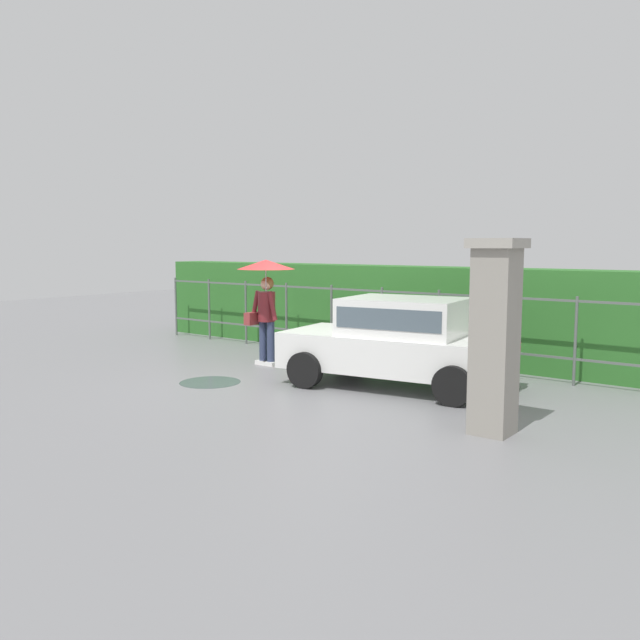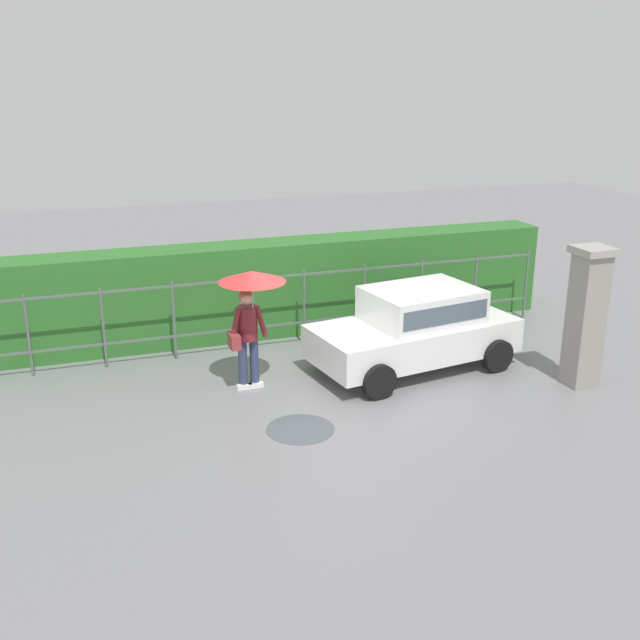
{
  "view_description": "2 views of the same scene",
  "coord_description": "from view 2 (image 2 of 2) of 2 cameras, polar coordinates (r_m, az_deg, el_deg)",
  "views": [
    {
      "loc": [
        7.31,
        -8.65,
        2.34
      ],
      "look_at": [
        0.26,
        0.45,
        1.01
      ],
      "focal_mm": 36.63,
      "sensor_mm": 36.0,
      "label": 1
    },
    {
      "loc": [
        -3.94,
        -10.74,
        5.09
      ],
      "look_at": [
        0.06,
        0.75,
        1.04
      ],
      "focal_mm": 41.6,
      "sensor_mm": 36.0,
      "label": 2
    }
  ],
  "objects": [
    {
      "name": "ground_plane",
      "position": [
        12.52,
        0.87,
        -5.58
      ],
      "size": [
        40.0,
        40.0,
        0.0
      ],
      "primitive_type": "plane",
      "color": "slate"
    },
    {
      "name": "hedge_row",
      "position": [
        15.07,
        -4.56,
        2.4
      ],
      "size": [
        12.38,
        0.9,
        1.9
      ],
      "primitive_type": "cube",
      "color": "#2D6B28",
      "rests_on": "ground"
    },
    {
      "name": "pedestrian",
      "position": [
        12.21,
        -5.43,
        1.55
      ],
      "size": [
        1.11,
        1.11,
        2.06
      ],
      "rotation": [
        0.0,
        0.0,
        -1.56
      ],
      "color": "#2D3856",
      "rests_on": "ground"
    },
    {
      "name": "gate_pillar",
      "position": [
        13.18,
        19.77,
        0.31
      ],
      "size": [
        0.6,
        0.6,
        2.42
      ],
      "color": "gray",
      "rests_on": "ground"
    },
    {
      "name": "fence_section",
      "position": [
        14.29,
        -3.64,
        1.01
      ],
      "size": [
        11.43,
        0.05,
        1.5
      ],
      "color": "#59605B",
      "rests_on": "ground"
    },
    {
      "name": "puddle_near",
      "position": [
        11.29,
        -1.52,
        -8.39
      ],
      "size": [
        1.04,
        1.04,
        0.0
      ],
      "primitive_type": "cylinder",
      "color": "#4C545B",
      "rests_on": "ground"
    },
    {
      "name": "car",
      "position": [
        13.38,
        7.43,
        -0.43
      ],
      "size": [
        3.92,
        2.31,
        1.48
      ],
      "rotation": [
        0.0,
        0.0,
        3.29
      ],
      "color": "white",
      "rests_on": "ground"
    }
  ]
}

